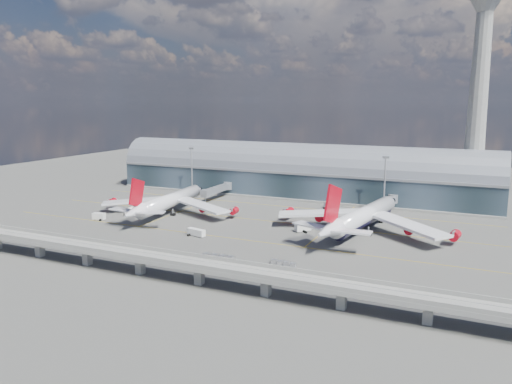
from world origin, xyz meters
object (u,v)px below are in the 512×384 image
at_px(control_tower, 478,96).
at_px(airliner_left, 168,201).
at_px(airliner_right, 362,217).
at_px(cargo_train_2, 283,264).
at_px(floodlight_mast_right, 385,183).
at_px(service_truck_5, 331,206).
at_px(service_truck_0, 131,211).
at_px(service_truck_3, 303,228).
at_px(service_truck_2, 196,232).
at_px(service_truck_4, 363,220).
at_px(cargo_train_1, 218,258).
at_px(floodlight_mast_left, 192,170).
at_px(service_truck_1, 99,217).
at_px(cargo_train_0, 195,259).

xyz_separation_m(control_tower, airliner_left, (-121.58, -69.96, -45.75)).
height_order(airliner_right, cargo_train_2, airliner_right).
height_order(floodlight_mast_right, service_truck_5, floodlight_mast_right).
relative_size(service_truck_0, service_truck_3, 1.19).
relative_size(airliner_left, service_truck_5, 9.80).
distance_m(airliner_left, airliner_right, 85.41).
xyz_separation_m(floodlight_mast_right, service_truck_5, (-24.04, -1.34, -12.00)).
xyz_separation_m(service_truck_2, service_truck_3, (34.04, 22.88, 0.11)).
height_order(floodlight_mast_right, airliner_left, floodlight_mast_right).
xyz_separation_m(service_truck_4, cargo_train_1, (-31.41, -66.24, -0.58)).
bearing_deg(airliner_left, cargo_train_2, -37.31).
height_order(airliner_left, service_truck_5, airliner_left).
bearing_deg(cargo_train_1, floodlight_mast_right, -18.30).
distance_m(floodlight_mast_left, service_truck_5, 76.91).
xyz_separation_m(service_truck_0, service_truck_5, (77.52, 47.85, 0.09)).
bearing_deg(service_truck_2, service_truck_1, 96.98).
relative_size(floodlight_mast_right, cargo_train_0, 5.14).
bearing_deg(service_truck_4, service_truck_2, -121.82).
xyz_separation_m(service_truck_2, service_truck_4, (52.79, 44.41, 0.09)).
bearing_deg(service_truck_2, cargo_train_1, -123.25).
relative_size(floodlight_mast_left, service_truck_5, 3.72).
xyz_separation_m(floodlight_mast_right, service_truck_0, (-101.56, -49.18, -12.09)).
xyz_separation_m(floodlight_mast_right, airliner_right, (-1.28, -37.53, -7.57)).
height_order(control_tower, floodlight_mast_right, control_tower).
xyz_separation_m(service_truck_0, cargo_train_1, (66.39, -40.58, -0.59)).
relative_size(floodlight_mast_left, service_truck_1, 4.62).
bearing_deg(airliner_right, cargo_train_1, -113.94).
height_order(service_truck_3, service_truck_4, service_truck_4).
relative_size(floodlight_mast_right, service_truck_0, 3.41).
bearing_deg(service_truck_5, floodlight_mast_right, -53.28).
bearing_deg(airliner_left, control_tower, 24.14).
xyz_separation_m(service_truck_1, service_truck_3, (84.73, 18.10, 0.01)).
bearing_deg(service_truck_2, floodlight_mast_right, -27.41).
relative_size(control_tower, airliner_left, 1.52).
bearing_deg(cargo_train_2, floodlight_mast_right, -18.04).
xyz_separation_m(floodlight_mast_right, service_truck_2, (-56.54, -67.93, -12.19)).
bearing_deg(service_truck_2, cargo_train_0, -136.94).
distance_m(control_tower, service_truck_4, 81.65).
relative_size(cargo_train_0, cargo_train_2, 0.57).
xyz_separation_m(service_truck_0, service_truck_2, (45.02, -18.74, -0.10)).
xyz_separation_m(floodlight_mast_left, airliner_left, (13.42, -41.96, -7.75)).
relative_size(control_tower, cargo_train_0, 20.60).
bearing_deg(service_truck_2, airliner_left, 61.53).
bearing_deg(cargo_train_2, service_truck_4, -18.23).
bearing_deg(control_tower, cargo_train_2, -113.45).
distance_m(floodlight_mast_left, service_truck_2, 81.56).
bearing_deg(cargo_train_2, airliner_right, -23.71).
xyz_separation_m(control_tower, service_truck_1, (-142.24, -91.15, -50.10)).
relative_size(service_truck_5, cargo_train_1, 0.62).
relative_size(service_truck_5, cargo_train_0, 1.38).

